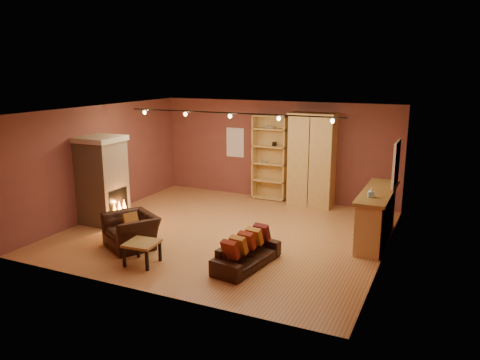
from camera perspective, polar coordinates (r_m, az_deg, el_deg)
The scene contains 16 objects.
floor at distance 10.88m, azimuth -1.62°, elevation -6.33°, with size 7.00×7.00×0.00m, color #A56A3A.
ceiling at distance 10.28m, azimuth -1.72°, elevation 8.53°, with size 7.00×7.00×0.00m, color brown.
back_wall at distance 13.42m, azimuth 4.50°, elevation 3.61°, with size 7.00×0.02×2.80m, color brown.
left_wall at distance 12.41m, azimuth -16.32°, elevation 2.31°, with size 0.02×6.50×2.80m, color brown.
right_wall at distance 9.51m, azimuth 17.60°, elevation -1.06°, with size 0.02×6.50×2.80m, color brown.
fireplace at distance 11.75m, azimuth -16.42°, elevation -0.01°, with size 1.01×0.98×2.12m.
back_window at distance 13.88m, azimuth -0.58°, elevation 4.60°, with size 0.56×0.04×0.86m, color white.
bookcase at distance 13.38m, azimuth 3.76°, elevation 2.85°, with size 0.99×0.38×2.42m.
armoire at distance 12.80m, azimuth 8.77°, elevation 2.45°, with size 1.25×0.71×2.54m.
bar_counter at distance 10.57m, azimuth 16.27°, elevation -4.19°, with size 0.63×2.37×1.13m.
tissue_box at distance 9.83m, azimuth 15.70°, elevation -1.53°, with size 0.14×0.14×0.21m.
right_window at distance 10.82m, azimuth 18.50°, elevation 1.93°, with size 0.05×0.90×1.00m, color white.
loveseat at distance 8.96m, azimuth 0.84°, elevation -8.47°, with size 0.71×1.65×0.70m.
armchair at distance 10.11m, azimuth -13.13°, elevation -5.43°, with size 1.27×1.14×0.93m.
coffee_table at distance 9.23m, azimuth -11.87°, elevation -7.80°, with size 0.64×0.64×0.45m.
track_rail at distance 10.47m, azimuth -1.23°, elevation 8.01°, with size 5.20×0.09×0.13m.
Camera 1 is at (4.55, -9.17, 3.67)m, focal length 35.00 mm.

